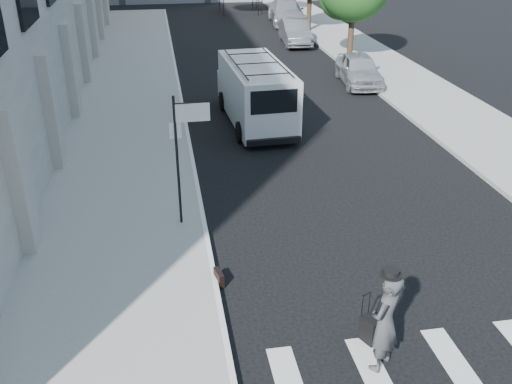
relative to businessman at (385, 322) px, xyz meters
name	(u,v)px	position (x,y,z in m)	size (l,w,h in m)	color
ground	(304,286)	(-0.78, 2.69, -1.02)	(120.00, 120.00, 0.00)	black
sidewalk_left	(131,92)	(-5.03, 18.69, -0.95)	(4.50, 48.00, 0.15)	gray
sidewalk_right	(373,61)	(8.22, 22.69, -0.95)	(4.00, 56.00, 0.15)	gray
sign_pole	(185,134)	(-3.14, 5.89, 1.63)	(1.03, 0.07, 3.50)	black
businessman	(385,322)	(0.00, 0.00, 0.00)	(0.75, 0.49, 2.05)	#393A3C
briefcase	(219,278)	(-2.68, 3.11, -0.85)	(0.12, 0.44, 0.34)	black
suitcase	(370,330)	(0.03, 0.69, -0.74)	(0.37, 0.44, 1.06)	black
cargo_van	(255,92)	(0.01, 13.91, 0.21)	(2.48, 6.42, 2.37)	silver
parked_car_a	(359,69)	(5.90, 18.49, -0.29)	(1.74, 4.33, 1.47)	#9FA0A6
parked_car_b	(295,32)	(4.99, 28.01, -0.28)	(1.57, 4.49, 1.48)	#595A60
parked_car_c	(286,12)	(6.02, 35.20, -0.18)	(2.36, 5.81, 1.69)	#919298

